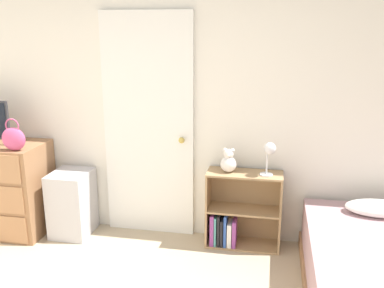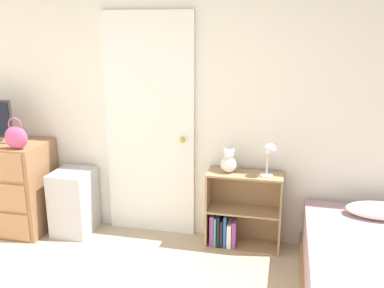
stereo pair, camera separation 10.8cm
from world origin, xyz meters
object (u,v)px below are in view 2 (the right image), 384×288
(handbag, at_px, (16,137))
(desk_lamp, at_px, (270,153))
(bookshelf, at_px, (238,216))
(storage_bin, at_px, (74,202))
(teddy_bear, at_px, (229,162))

(handbag, relative_size, desk_lamp, 0.98)
(bookshelf, bearing_deg, storage_bin, -177.34)
(bookshelf, bearing_deg, handbag, -171.06)
(handbag, relative_size, bookshelf, 0.41)
(bookshelf, height_order, desk_lamp, desk_lamp)
(teddy_bear, bearing_deg, bookshelf, 2.86)
(teddy_bear, bearing_deg, desk_lamp, -6.46)
(bookshelf, bearing_deg, desk_lamp, -9.76)
(storage_bin, bearing_deg, teddy_bear, 2.65)
(bookshelf, relative_size, teddy_bear, 3.24)
(handbag, xyz_separation_m, storage_bin, (0.39, 0.24, -0.69))
(bookshelf, xyz_separation_m, desk_lamp, (0.26, -0.04, 0.63))
(teddy_bear, bearing_deg, storage_bin, -177.35)
(handbag, height_order, teddy_bear, handbag)
(bookshelf, xyz_separation_m, teddy_bear, (-0.09, -0.00, 0.51))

